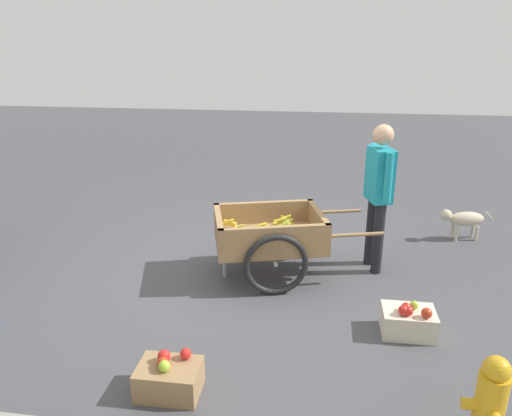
{
  "coord_description": "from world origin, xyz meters",
  "views": [
    {
      "loc": [
        -0.73,
        4.61,
        2.4
      ],
      "look_at": [
        -0.09,
        -0.01,
        0.75
      ],
      "focal_mm": 34.07,
      "sensor_mm": 36.0,
      "label": 1
    }
  ],
  "objects": [
    {
      "name": "fire_hydrant",
      "position": [
        -1.79,
        2.12,
        0.33
      ],
      "size": [
        0.25,
        0.25,
        0.67
      ],
      "color": "gold",
      "rests_on": "ground"
    },
    {
      "name": "dog",
      "position": [
        -2.5,
        -1.31,
        0.27
      ],
      "size": [
        0.66,
        0.27,
        0.4
      ],
      "color": "beige",
      "rests_on": "ground"
    },
    {
      "name": "mixed_fruit_crate",
      "position": [
        -1.52,
        0.9,
        0.12
      ],
      "size": [
        0.44,
        0.32,
        0.31
      ],
      "color": "beige",
      "rests_on": "ground"
    },
    {
      "name": "apple_crate",
      "position": [
        0.27,
        1.88,
        0.12
      ],
      "size": [
        0.44,
        0.32,
        0.31
      ],
      "color": "#99754C",
      "rests_on": "ground"
    },
    {
      "name": "fruit_cart",
      "position": [
        -0.23,
        -0.03,
        0.44
      ],
      "size": [
        1.79,
        1.18,
        0.71
      ],
      "color": "#937047",
      "rests_on": "ground"
    },
    {
      "name": "vendor_person",
      "position": [
        -1.33,
        -0.34,
        0.94
      ],
      "size": [
        0.28,
        0.53,
        1.58
      ],
      "color": "black",
      "rests_on": "ground"
    },
    {
      "name": "ground_plane",
      "position": [
        0.0,
        0.0,
        0.0
      ],
      "size": [
        24.0,
        24.0,
        0.0
      ],
      "primitive_type": "plane",
      "color": "#47474C"
    }
  ]
}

